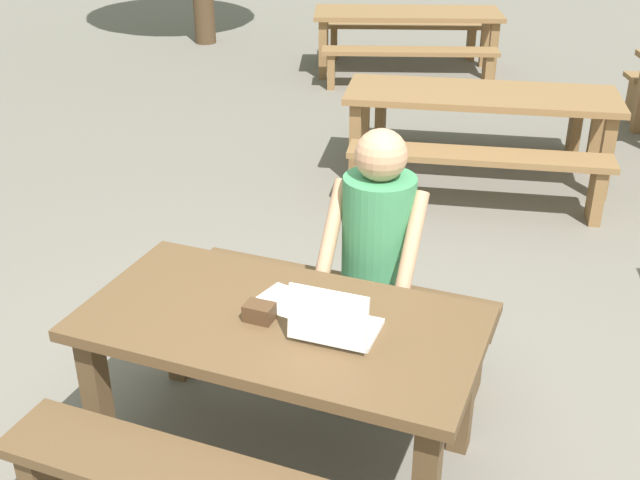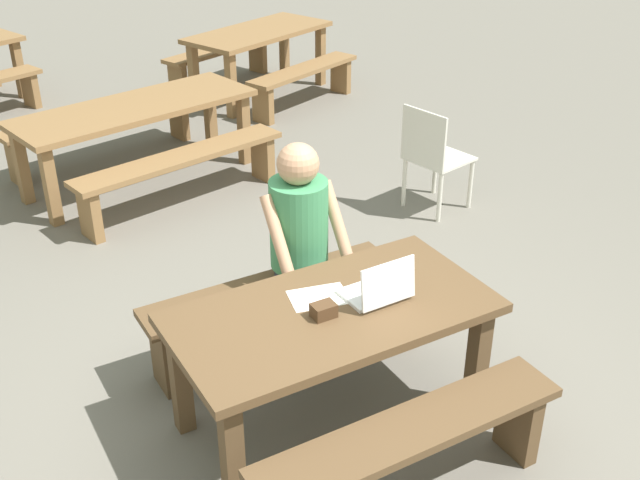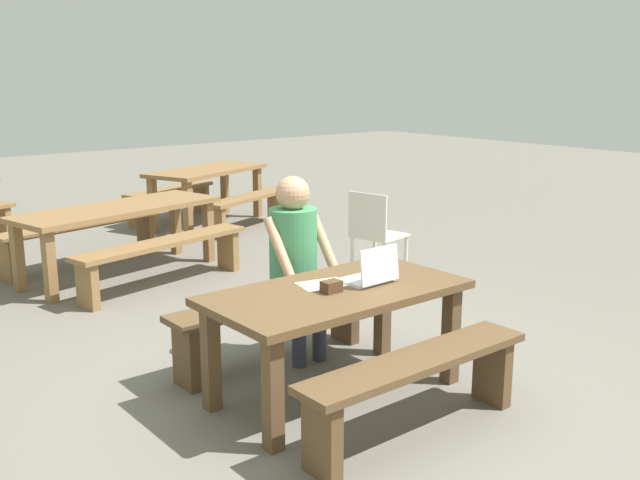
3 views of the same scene
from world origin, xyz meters
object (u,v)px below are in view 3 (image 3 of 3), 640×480
person_seated (296,251)px  plastic_chair (375,233)px  laptop (371,274)px  picnic_table_front (336,305)px  picnic_table_distant (207,178)px  small_pouch (331,287)px  picnic_table_rear (118,216)px

person_seated → plastic_chair: person_seated is taller
laptop → plastic_chair: (1.74, 1.81, -0.29)m
picnic_table_front → picnic_table_distant: (2.10, 5.13, 0.03)m
plastic_chair → person_seated: bearing=110.1°
small_pouch → person_seated: size_ratio=0.09×
laptop → picnic_table_distant: bearing=-110.9°
laptop → small_pouch: size_ratio=2.74×
laptop → picnic_table_rear: size_ratio=0.15×
picnic_table_front → person_seated: bearing=73.9°
picnic_table_distant → picnic_table_rear: bearing=-161.0°
plastic_chair → picnic_table_distant: (0.12, 3.37, 0.15)m
picnic_table_distant → small_pouch: bearing=-133.7°
picnic_table_front → person_seated: size_ratio=1.24×
small_pouch → person_seated: 0.75m
person_seated → plastic_chair: (1.80, 1.10, -0.31)m
person_seated → picnic_table_distant: bearing=66.8°
small_pouch → plastic_chair: bearing=41.2°
laptop → picnic_table_distant: size_ratio=0.17×
small_pouch → picnic_table_distant: small_pouch is taller
person_seated → plastic_chair: bearing=31.6°
person_seated → picnic_table_rear: 2.83m
plastic_chair → picnic_table_distant: size_ratio=0.47×
person_seated → picnic_table_distant: person_seated is taller
small_pouch → person_seated: person_seated is taller
laptop → plastic_chair: bearing=-135.1°
picnic_table_rear → small_pouch: bearing=-105.1°
picnic_table_front → picnic_table_rear: 3.49m
picnic_table_front → small_pouch: small_pouch is taller
picnic_table_front → plastic_chair: plastic_chair is taller
picnic_table_front → plastic_chair: 2.66m
picnic_table_distant → picnic_table_front: bearing=-133.2°
small_pouch → picnic_table_distant: size_ratio=0.06×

